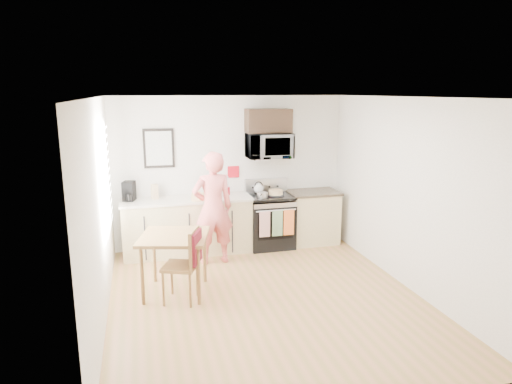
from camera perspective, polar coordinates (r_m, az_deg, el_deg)
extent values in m
plane|color=olive|center=(6.18, 1.25, -13.11)|extent=(4.60, 4.60, 0.00)
cube|color=silver|center=(7.93, -3.22, 2.53)|extent=(4.00, 0.04, 2.60)
cube|color=silver|center=(3.68, 11.25, -9.63)|extent=(4.00, 0.04, 2.60)
cube|color=silver|center=(5.55, -18.98, -2.50)|extent=(0.04, 4.60, 2.60)
cube|color=silver|center=(6.56, 18.38, -0.21)|extent=(0.04, 4.60, 2.60)
cube|color=white|center=(5.57, 1.38, 11.76)|extent=(4.00, 4.60, 0.04)
cube|color=white|center=(6.28, -18.45, 1.56)|extent=(0.02, 1.40, 1.50)
cube|color=white|center=(6.28, -18.36, 1.57)|extent=(0.01, 1.30, 1.40)
cube|color=tan|center=(7.72, -8.55, -4.35)|extent=(2.10, 0.60, 0.90)
cube|color=beige|center=(7.60, -8.66, -0.96)|extent=(2.14, 0.64, 0.04)
cube|color=tan|center=(8.24, 7.09, -3.23)|extent=(0.84, 0.60, 0.90)
cube|color=black|center=(8.12, 7.18, -0.04)|extent=(0.88, 0.64, 0.04)
cube|color=black|center=(7.98, 1.77, -4.14)|extent=(0.76, 0.65, 0.77)
cube|color=black|center=(7.67, 2.44, -4.33)|extent=(0.61, 0.02, 0.45)
cube|color=#BABABF|center=(7.58, 2.46, -1.94)|extent=(0.74, 0.02, 0.14)
cylinder|color=#BABABF|center=(7.55, 2.56, -2.32)|extent=(0.68, 0.02, 0.02)
cube|color=black|center=(7.85, 1.80, -0.54)|extent=(0.76, 0.65, 0.04)
cube|color=#BABABF|center=(8.07, 1.26, 0.85)|extent=(0.76, 0.08, 0.24)
cube|color=beige|center=(7.55, 1.10, -4.04)|extent=(0.18, 0.02, 0.44)
cube|color=#5E7C52|center=(7.61, 2.70, -3.92)|extent=(0.18, 0.02, 0.44)
cube|color=#BB641C|center=(7.67, 4.13, -3.81)|extent=(0.18, 0.02, 0.44)
imported|color=#BABABF|center=(7.80, 1.62, 5.80)|extent=(0.76, 0.51, 0.42)
cube|color=black|center=(7.80, 1.55, 8.90)|extent=(0.76, 0.35, 0.40)
cube|color=black|center=(7.70, -12.06, 5.37)|extent=(0.50, 0.03, 0.65)
cube|color=#A1A79E|center=(7.68, -12.05, 5.35)|extent=(0.42, 0.01, 0.56)
cube|color=#B40F1D|center=(7.92, -2.85, 2.53)|extent=(0.20, 0.02, 0.20)
imported|color=#BC3733|center=(7.12, -5.42, -2.04)|extent=(0.69, 0.50, 1.78)
cube|color=brown|center=(6.15, -10.22, -5.53)|extent=(0.87, 0.87, 0.04)
cylinder|color=brown|center=(6.03, -14.05, -10.18)|extent=(0.05, 0.05, 0.77)
cylinder|color=brown|center=(5.91, -7.19, -10.39)|extent=(0.05, 0.05, 0.77)
cylinder|color=brown|center=(6.68, -12.61, -7.84)|extent=(0.05, 0.05, 0.77)
cylinder|color=brown|center=(6.56, -6.45, -7.97)|extent=(0.05, 0.05, 0.77)
cube|color=brown|center=(6.00, -9.48, -9.16)|extent=(0.54, 0.54, 0.04)
cube|color=brown|center=(5.86, -7.72, -6.95)|extent=(0.19, 0.40, 0.49)
cube|color=#5A0F1F|center=(5.85, -7.48, -6.87)|extent=(0.19, 0.37, 0.41)
cylinder|color=brown|center=(6.00, -11.52, -11.83)|extent=(0.03, 0.03, 0.45)
cylinder|color=brown|center=(5.90, -8.22, -12.13)|extent=(0.03, 0.03, 0.45)
cylinder|color=brown|center=(6.30, -10.49, -10.55)|extent=(0.03, 0.03, 0.45)
cylinder|color=brown|center=(6.21, -7.35, -10.80)|extent=(0.03, 0.03, 0.45)
cube|color=brown|center=(7.82, -5.75, 0.38)|extent=(0.15, 0.15, 0.19)
cylinder|color=#B40F1D|center=(7.78, -3.67, 0.13)|extent=(0.11, 0.11, 0.13)
imported|color=white|center=(7.66, -7.27, -0.48)|extent=(0.22, 0.22, 0.05)
cube|color=tan|center=(7.64, -12.56, 0.05)|extent=(0.12, 0.12, 0.24)
cube|color=black|center=(7.63, -15.59, 0.12)|extent=(0.23, 0.25, 0.31)
cylinder|color=black|center=(7.55, -15.57, -0.61)|extent=(0.12, 0.12, 0.12)
cube|color=tan|center=(7.43, -6.83, -0.60)|extent=(0.34, 0.21, 0.12)
cylinder|color=black|center=(7.80, 2.47, -0.37)|extent=(0.29, 0.29, 0.02)
cylinder|color=tan|center=(7.79, 2.48, -0.01)|extent=(0.24, 0.24, 0.08)
sphere|color=white|center=(7.93, 0.33, 0.41)|extent=(0.17, 0.17, 0.17)
cone|color=white|center=(7.92, 0.33, 1.04)|extent=(0.05, 0.05, 0.05)
torus|color=black|center=(7.92, 0.33, 0.79)|extent=(0.15, 0.02, 0.15)
cylinder|color=#BABABF|center=(7.63, 0.82, -0.38)|extent=(0.18, 0.18, 0.09)
cylinder|color=black|center=(7.49, 0.67, -0.34)|extent=(0.08, 0.15, 0.02)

